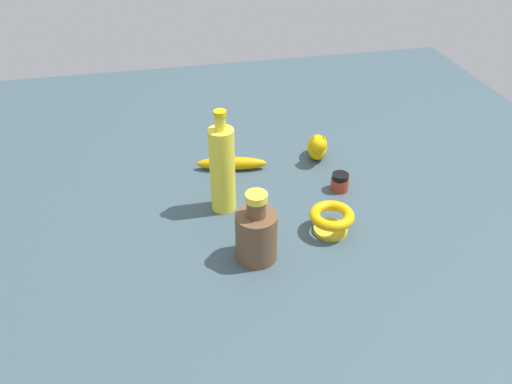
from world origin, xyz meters
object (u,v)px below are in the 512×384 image
banana (231,163)px  bottle_short (256,234)px  bowl (332,218)px  cat_figurine (317,146)px  nail_polish_jar (340,182)px  bottle_tall (222,169)px

banana → bottle_short: bearing=99.6°
bowl → cat_figurine: (-0.07, -0.32, 0.00)m
nail_polish_jar → bottle_tall: bearing=2.6°
bowl → bottle_short: bearing=14.9°
banana → cat_figurine: bearing=-168.3°
bottle_short → cat_figurine: (-0.26, -0.37, -0.02)m
bottle_tall → cat_figurine: 0.35m
banana → cat_figurine: 0.25m
bottle_tall → banana: size_ratio=1.37×
cat_figurine → bottle_tall: bearing=30.4°
nail_polish_jar → banana: bearing=-31.4°
bottle_tall → bottle_short: bearing=101.5°
nail_polish_jar → cat_figurine: cat_figurine is taller
banana → bottle_tall: bearing=84.9°
bottle_short → nail_polish_jar: 0.35m
bowl → nail_polish_jar: size_ratio=2.20×
nail_polish_jar → banana: size_ratio=0.25×
bowl → banana: (0.18, -0.32, -0.02)m
bottle_short → bottle_tall: bearing=-78.5°
bowl → banana: bowl is taller
bottle_tall → nail_polish_jar: size_ratio=5.58×
bowl → nail_polish_jar: bowl is taller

